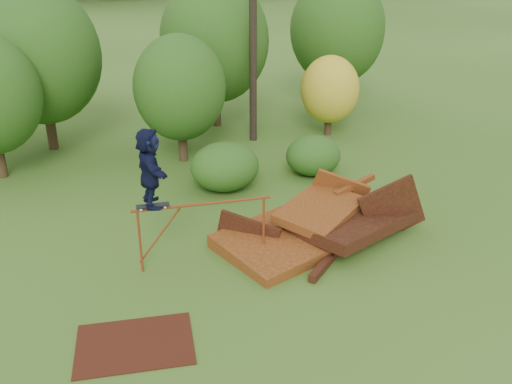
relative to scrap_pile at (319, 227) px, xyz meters
name	(u,v)px	position (x,y,z in m)	size (l,w,h in m)	color
ground	(323,281)	(-0.95, -1.83, -0.34)	(240.00, 240.00, 0.00)	#2D5116
scrap_pile	(319,227)	(0.00, 0.00, 0.00)	(5.81, 3.62, 1.99)	#441E0C
grind_rail	(203,218)	(-3.18, 0.06, 0.89)	(3.24, 0.66, 1.64)	maroon
skateboard	(153,206)	(-4.30, 0.27, 1.36)	(0.78, 0.34, 0.08)	black
skater	(150,168)	(-4.30, 0.27, 2.29)	(1.70, 0.54, 1.84)	black
flat_plate	(135,344)	(-5.47, -2.24, -0.33)	(2.27, 1.62, 0.03)	#36150B
tree_1	(40,55)	(-5.54, 10.18, 3.13)	(4.26, 4.26, 5.93)	black
tree_2	(180,88)	(-1.47, 6.98, 2.27)	(3.14, 3.14, 4.42)	black
tree_3	(215,40)	(1.09, 10.33, 3.18)	(4.34, 4.34, 6.02)	black
tree_4	(330,90)	(4.69, 7.32, 1.49)	(2.29, 2.29, 3.16)	black
tree_5	(337,30)	(7.08, 10.79, 3.14)	(4.21, 4.21, 5.91)	black
shrub_left	(225,167)	(-1.05, 4.04, 0.41)	(2.17, 2.00, 1.50)	#1D4111
shrub_right	(313,155)	(2.08, 3.95, 0.32)	(1.86, 1.70, 1.32)	#1D4111
utility_pole	(253,4)	(1.69, 7.96, 4.76)	(1.40, 0.28, 10.05)	black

